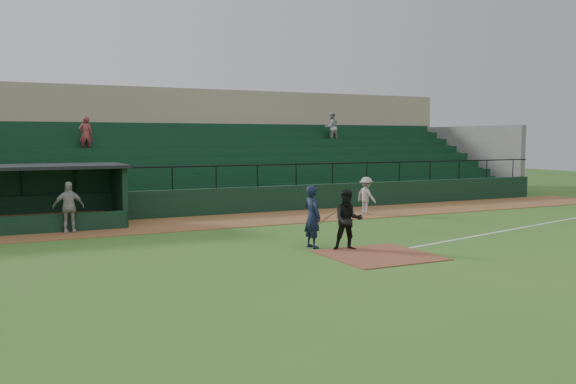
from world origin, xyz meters
name	(u,v)px	position (x,y,z in m)	size (l,w,h in m)	color
ground	(360,250)	(0.00, 0.00, 0.00)	(90.00, 90.00, 0.00)	#335D1E
warning_track	(257,219)	(0.00, 8.00, 0.01)	(40.00, 4.00, 0.03)	brown
home_plate_dirt	(379,255)	(0.00, -1.00, 0.01)	(3.00, 3.00, 0.03)	brown
foul_line	(520,228)	(8.00, 1.20, 0.01)	(18.00, 0.09, 0.01)	white
stadium_structure	(195,159)	(0.00, 16.46, 2.30)	(38.00, 13.08, 6.40)	black
dugout	(0,194)	(-9.75, 9.56, 1.33)	(8.90, 3.20, 2.42)	black
batter_at_plate	(312,217)	(-1.13, 1.00, 0.98)	(1.06, 0.76, 1.97)	black
umpire	(348,220)	(-0.34, 0.18, 0.93)	(0.91, 0.71, 1.87)	black
runner	(366,196)	(5.04, 7.28, 0.86)	(1.08, 0.62, 1.67)	#9A9590
dugout_player_a	(69,207)	(-7.59, 7.51, 0.95)	(1.08, 0.45, 1.85)	#A8A49D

